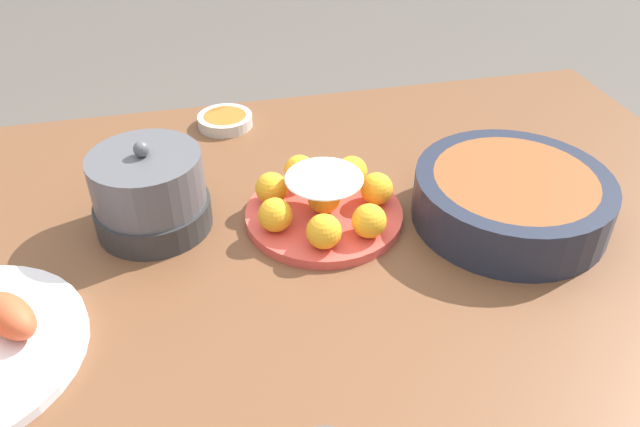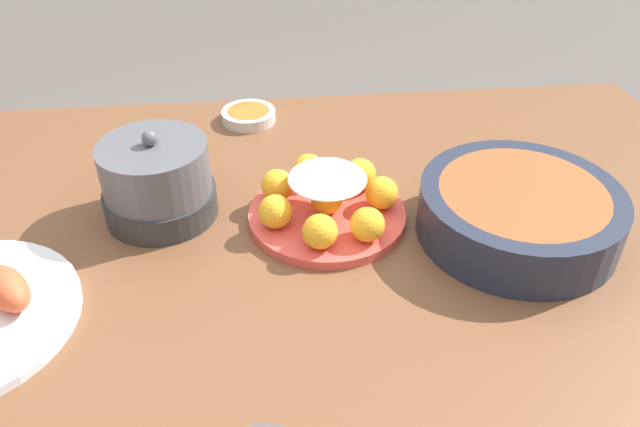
{
  "view_description": "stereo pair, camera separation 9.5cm",
  "coord_description": "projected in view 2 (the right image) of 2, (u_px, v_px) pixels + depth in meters",
  "views": [
    {
      "loc": [
        -0.16,
        -0.71,
        1.34
      ],
      "look_at": [
        0.02,
        0.04,
        0.77
      ],
      "focal_mm": 35.0,
      "sensor_mm": 36.0,
      "label": 1
    },
    {
      "loc": [
        -0.06,
        -0.73,
        1.34
      ],
      "look_at": [
        0.02,
        0.04,
        0.77
      ],
      "focal_mm": 35.0,
      "sensor_mm": 36.0,
      "label": 2
    }
  ],
  "objects": [
    {
      "name": "cake_plate",
      "position": [
        327.0,
        203.0,
        0.99
      ],
      "size": [
        0.25,
        0.25,
        0.09
      ],
      "color": "#E04C42",
      "rests_on": "dining_table"
    },
    {
      "name": "warming_pot",
      "position": [
        157.0,
        181.0,
        0.98
      ],
      "size": [
        0.18,
        0.18,
        0.15
      ],
      "color": "#2D2D2D",
      "rests_on": "dining_table"
    },
    {
      "name": "serving_bowl",
      "position": [
        519.0,
        211.0,
        0.95
      ],
      "size": [
        0.31,
        0.31,
        0.08
      ],
      "color": "#232838",
      "rests_on": "dining_table"
    },
    {
      "name": "sauce_bowl",
      "position": [
        249.0,
        115.0,
        1.27
      ],
      "size": [
        0.11,
        0.11,
        0.02
      ],
      "color": "beige",
      "rests_on": "dining_table"
    },
    {
      "name": "dining_table",
      "position": [
        313.0,
        289.0,
        0.99
      ],
      "size": [
        1.5,
        1.05,
        0.73
      ],
      "color": "brown",
      "rests_on": "ground_plane"
    }
  ]
}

